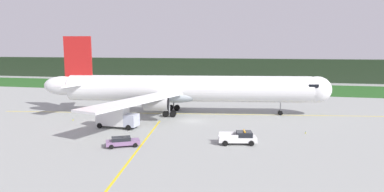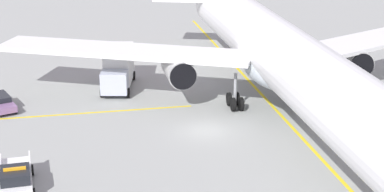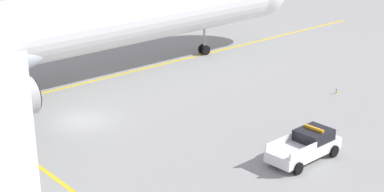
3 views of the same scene
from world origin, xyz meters
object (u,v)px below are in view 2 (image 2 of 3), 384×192
object	(u,v)px
staff_car	(0,102)
airliner	(285,58)
catering_truck	(118,68)
ops_pickup_truck	(16,178)

from	to	relation	value
staff_car	airliner	bearing A→B (deg)	84.01
airliner	catering_truck	xyz separation A→B (m)	(-8.28, -14.41, -3.13)
airliner	catering_truck	world-z (taller)	airliner
ops_pickup_truck	catering_truck	size ratio (longest dim) A/B	0.78
catering_truck	staff_car	size ratio (longest dim) A/B	1.49
ops_pickup_truck	staff_car	size ratio (longest dim) A/B	1.16
ops_pickup_truck	catering_truck	distance (m)	21.69
ops_pickup_truck	staff_car	xyz separation A→B (m)	(-15.33, -4.83, -0.20)
airliner	staff_car	xyz separation A→B (m)	(-2.55, -24.31, -4.39)
airliner	staff_car	size ratio (longest dim) A/B	12.15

